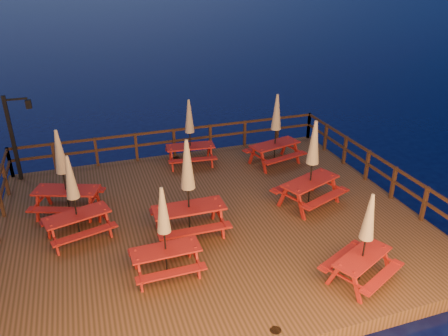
# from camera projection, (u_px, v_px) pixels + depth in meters

# --- Properties ---
(ground) EXTENTS (500.00, 500.00, 0.00)m
(ground) POSITION_uv_depth(u_px,v_px,m) (211.00, 229.00, 13.15)
(ground) COLOR black
(ground) RESTS_ON ground
(deck) EXTENTS (12.00, 10.00, 0.40)m
(deck) POSITION_uv_depth(u_px,v_px,m) (211.00, 223.00, 13.07)
(deck) COLOR #452F16
(deck) RESTS_ON ground
(deck_piles) EXTENTS (11.44, 9.44, 1.40)m
(deck_piles) POSITION_uv_depth(u_px,v_px,m) (211.00, 237.00, 13.28)
(deck_piles) COLOR #341A10
(deck_piles) RESTS_ON ground
(railing) EXTENTS (11.80, 9.75, 1.10)m
(railing) POSITION_uv_depth(u_px,v_px,m) (195.00, 170.00, 14.17)
(railing) COLOR #341A10
(railing) RESTS_ON deck
(lamp_post) EXTENTS (0.85, 0.18, 3.00)m
(lamp_post) POSITION_uv_depth(u_px,v_px,m) (16.00, 130.00, 14.55)
(lamp_post) COLOR black
(lamp_post) RESTS_ON deck
(picnic_table_0) EXTENTS (1.89, 1.62, 2.50)m
(picnic_table_0) POSITION_uv_depth(u_px,v_px,m) (190.00, 132.00, 15.82)
(picnic_table_0) COLOR maroon
(picnic_table_0) RESTS_ON deck
(picnic_table_1) EXTENTS (2.37, 2.18, 2.76)m
(picnic_table_1) POSITION_uv_depth(u_px,v_px,m) (312.00, 163.00, 13.11)
(picnic_table_1) COLOR maroon
(picnic_table_1) RESTS_ON deck
(picnic_table_2) EXTENTS (2.05, 1.91, 2.34)m
(picnic_table_2) POSITION_uv_depth(u_px,v_px,m) (366.00, 237.00, 9.95)
(picnic_table_2) COLOR maroon
(picnic_table_2) RESTS_ON deck
(picnic_table_3) EXTENTS (1.69, 1.40, 2.37)m
(picnic_table_3) POSITION_uv_depth(u_px,v_px,m) (164.00, 231.00, 10.17)
(picnic_table_3) COLOR maroon
(picnic_table_3) RESTS_ON deck
(picnic_table_4) EXTENTS (2.19, 1.95, 2.68)m
(picnic_table_4) POSITION_uv_depth(u_px,v_px,m) (276.00, 129.00, 15.85)
(picnic_table_4) COLOR maroon
(picnic_table_4) RESTS_ON deck
(picnic_table_5) EXTENTS (1.98, 1.63, 2.82)m
(picnic_table_5) POSITION_uv_depth(u_px,v_px,m) (188.00, 187.00, 11.63)
(picnic_table_5) COLOR maroon
(picnic_table_5) RESTS_ON deck
(picnic_table_6) EXTENTS (2.05, 1.84, 2.47)m
(picnic_table_6) POSITION_uv_depth(u_px,v_px,m) (74.00, 197.00, 11.51)
(picnic_table_6) COLOR maroon
(picnic_table_6) RESTS_ON deck
(picnic_table_7) EXTENTS (2.29, 2.10, 2.68)m
(picnic_table_7) POSITION_uv_depth(u_px,v_px,m) (63.00, 172.00, 12.64)
(picnic_table_7) COLOR maroon
(picnic_table_7) RESTS_ON deck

